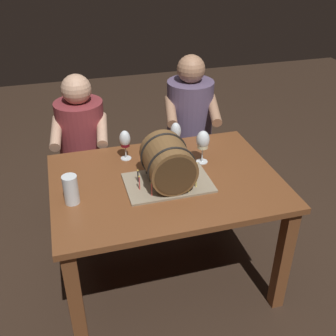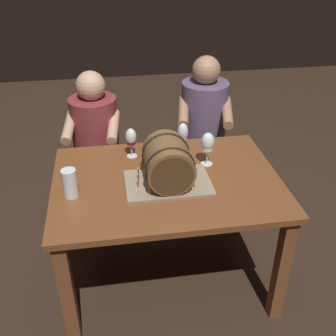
# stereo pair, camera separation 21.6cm
# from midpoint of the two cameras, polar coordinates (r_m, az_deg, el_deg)

# --- Properties ---
(ground_plane) EXTENTS (8.00, 8.00, 0.00)m
(ground_plane) POSITION_cam_midpoint_polar(r_m,az_deg,el_deg) (2.72, 2.19, -14.84)
(ground_plane) COLOR #332319
(dining_table) EXTENTS (1.26, 0.91, 0.74)m
(dining_table) POSITION_cam_midpoint_polar(r_m,az_deg,el_deg) (2.31, 2.50, -4.01)
(dining_table) COLOR brown
(dining_table) RESTS_ON ground
(barrel_cake) EXTENTS (0.46, 0.31, 0.27)m
(barrel_cake) POSITION_cam_midpoint_polar(r_m,az_deg,el_deg) (2.15, 2.88, 0.51)
(barrel_cake) COLOR gray
(barrel_cake) RESTS_ON dining_table
(wine_glass_white) EXTENTS (0.08, 0.08, 0.20)m
(wine_glass_white) POSITION_cam_midpoint_polar(r_m,az_deg,el_deg) (2.34, 8.25, 3.39)
(wine_glass_white) COLOR white
(wine_glass_white) RESTS_ON dining_table
(wine_glass_red) EXTENTS (0.07, 0.07, 0.19)m
(wine_glass_red) POSITION_cam_midpoint_polar(r_m,az_deg,el_deg) (2.41, -2.68, 4.16)
(wine_glass_red) COLOR white
(wine_glass_red) RESTS_ON dining_table
(wine_glass_rose) EXTENTS (0.07, 0.07, 0.19)m
(wine_glass_rose) POSITION_cam_midpoint_polar(r_m,az_deg,el_deg) (2.47, 4.60, 4.85)
(wine_glass_rose) COLOR white
(wine_glass_rose) RESTS_ON dining_table
(beer_pint) EXTENTS (0.08, 0.08, 0.16)m
(beer_pint) POSITION_cam_midpoint_polar(r_m,az_deg,el_deg) (2.11, -10.82, -2.30)
(beer_pint) COLOR white
(beer_pint) RESTS_ON dining_table
(person_seated_left) EXTENTS (0.40, 0.50, 1.13)m
(person_seated_left) POSITION_cam_midpoint_polar(r_m,az_deg,el_deg) (2.99, -7.88, 2.05)
(person_seated_left) COLOR #4C1B1E
(person_seated_left) RESTS_ON ground
(person_seated_right) EXTENTS (0.44, 0.52, 1.19)m
(person_seated_right) POSITION_cam_midpoint_polar(r_m,az_deg,el_deg) (3.08, 6.93, 3.76)
(person_seated_right) COLOR #372D40
(person_seated_right) RESTS_ON ground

